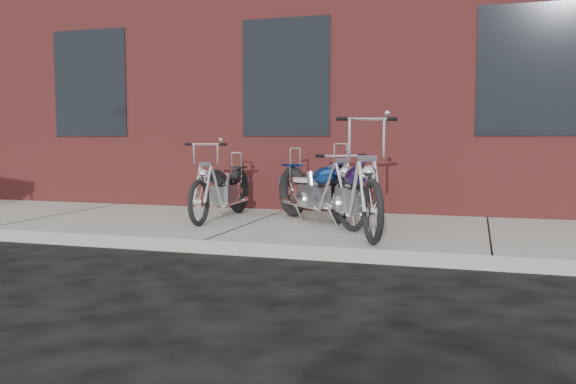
% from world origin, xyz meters
% --- Properties ---
extents(ground, '(120.00, 120.00, 0.00)m').
position_xyz_m(ground, '(0.00, 0.00, 0.00)').
color(ground, black).
rests_on(ground, ground).
extents(sidewalk, '(22.00, 3.00, 0.15)m').
position_xyz_m(sidewalk, '(0.00, 1.50, 0.07)').
color(sidewalk, '#A19F9A').
rests_on(sidewalk, ground).
extents(building_brick, '(22.00, 10.00, 8.00)m').
position_xyz_m(building_brick, '(0.00, 8.00, 4.00)').
color(building_brick, maroon).
rests_on(building_brick, ground).
extents(chopper_purple, '(1.10, 2.22, 1.34)m').
position_xyz_m(chopper_purple, '(1.43, 1.09, 0.58)').
color(chopper_purple, black).
rests_on(chopper_purple, sidewalk).
extents(chopper_blue, '(1.63, 1.69, 0.98)m').
position_xyz_m(chopper_blue, '(0.84, 1.72, 0.55)').
color(chopper_blue, black).
rests_on(chopper_blue, sidewalk).
extents(chopper_third, '(0.51, 2.08, 1.06)m').
position_xyz_m(chopper_third, '(-0.55, 1.77, 0.53)').
color(chopper_third, black).
rests_on(chopper_third, sidewalk).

